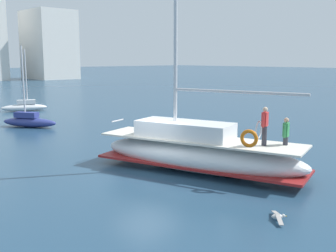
{
  "coord_description": "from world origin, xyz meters",
  "views": [
    {
      "loc": [
        -11.03,
        -13.21,
        4.96
      ],
      "look_at": [
        1.93,
        0.59,
        1.8
      ],
      "focal_mm": 43.51,
      "sensor_mm": 36.0,
      "label": 1
    }
  ],
  "objects_px": {
    "main_sailboat": "(198,151)",
    "moored_sloop_far": "(25,106)",
    "seagull": "(278,216)",
    "moored_catamaran": "(29,121)"
  },
  "relations": [
    {
      "from": "seagull",
      "to": "main_sailboat",
      "type": "bearing_deg",
      "value": 67.48
    },
    {
      "from": "moored_sloop_far",
      "to": "seagull",
      "type": "distance_m",
      "value": 31.37
    },
    {
      "from": "moored_catamaran",
      "to": "seagull",
      "type": "distance_m",
      "value": 21.99
    },
    {
      "from": "main_sailboat",
      "to": "moored_sloop_far",
      "type": "height_order",
      "value": "main_sailboat"
    },
    {
      "from": "main_sailboat",
      "to": "moored_sloop_far",
      "type": "relative_size",
      "value": 1.98
    },
    {
      "from": "moored_sloop_far",
      "to": "moored_catamaran",
      "type": "bearing_deg",
      "value": -112.19
    },
    {
      "from": "main_sailboat",
      "to": "seagull",
      "type": "xyz_separation_m",
      "value": [
        -2.28,
        -5.49,
        -0.77
      ]
    },
    {
      "from": "moored_catamaran",
      "to": "seagull",
      "type": "xyz_separation_m",
      "value": [
        -1.99,
        -21.9,
        -0.35
      ]
    },
    {
      "from": "seagull",
      "to": "moored_sloop_far",
      "type": "bearing_deg",
      "value": 79.64
    },
    {
      "from": "main_sailboat",
      "to": "seagull",
      "type": "distance_m",
      "value": 5.99
    }
  ]
}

